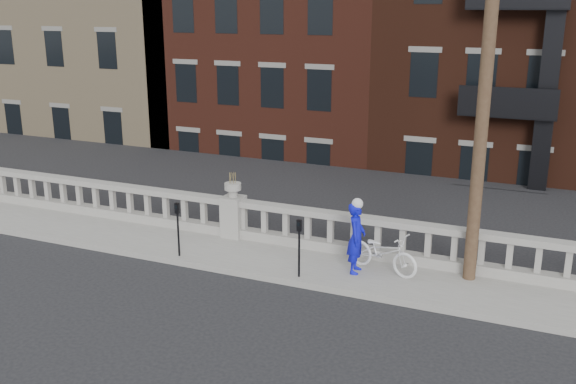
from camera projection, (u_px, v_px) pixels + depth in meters
name	position (u px, v px, depth m)	size (l,w,h in m)	color
ground	(148.00, 300.00, 13.76)	(120.00, 120.00, 0.00)	black
sidewalk	(217.00, 250.00, 16.38)	(32.00, 2.20, 0.15)	gray
balustrade	(234.00, 218.00, 17.06)	(28.00, 0.34, 1.03)	gray
planter_pedestal	(233.00, 212.00, 17.01)	(0.55, 0.55, 1.76)	gray
lower_level	(416.00, 76.00, 33.12)	(80.00, 44.00, 20.80)	#605E59
utility_pole	(488.00, 49.00, 13.11)	(1.60, 0.28, 10.00)	#422D1E
parking_meter_b	(178.00, 223.00, 15.59)	(0.10, 0.09, 1.36)	black
parking_meter_c	(299.00, 242.00, 14.37)	(0.10, 0.09, 1.36)	black
bicycle	(383.00, 252.00, 14.77)	(0.63, 1.82, 0.96)	white
cyclist	(356.00, 238.00, 14.65)	(0.61, 0.40, 1.67)	#0D0FCC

